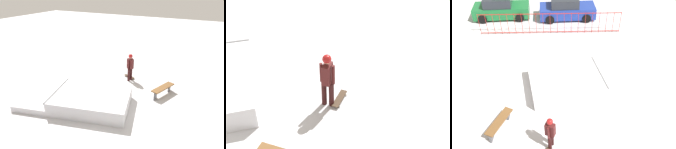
% 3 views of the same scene
% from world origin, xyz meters
% --- Properties ---
extents(skater, '(0.43, 0.42, 1.73)m').
position_xyz_m(skater, '(0.60, -3.45, 1.01)').
color(skater, black).
rests_on(skater, ground).
extents(skateboard, '(0.82, 0.49, 0.09)m').
position_xyz_m(skateboard, '(0.76, -3.79, 0.08)').
color(skateboard, '#3F2D1E').
rests_on(skateboard, ground).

